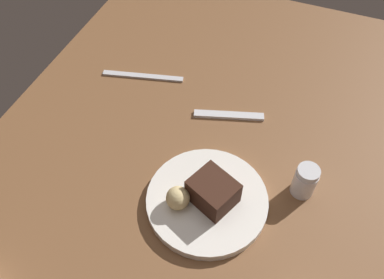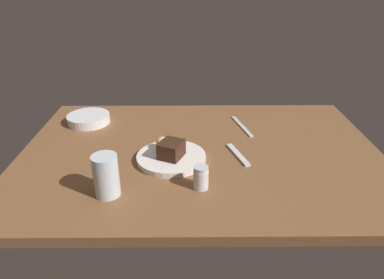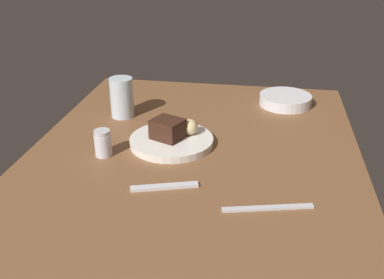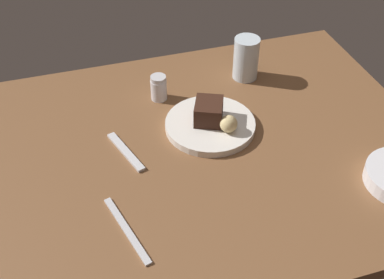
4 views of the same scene
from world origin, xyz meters
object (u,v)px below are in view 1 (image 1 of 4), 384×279
chocolate_cake_slice (213,192)px  bread_roll (178,198)px  salt_shaker (305,181)px  dessert_plate (207,200)px  butter_knife (143,76)px  dessert_spoon (229,115)px

chocolate_cake_slice → bread_roll: bearing=-59.3°
bread_roll → salt_shaker: salt_shaker is taller
salt_shaker → bread_roll: bearing=-59.0°
dessert_plate → butter_knife: (-25.99, -25.50, -0.66)cm
butter_knife → bread_roll: bearing=-68.1°
chocolate_cake_slice → butter_knife: bearing=-134.3°
dessert_plate → dessert_spoon: size_ratio=1.47×
dessert_plate → chocolate_cake_slice: size_ratio=2.89×
dessert_plate → salt_shaker: 18.06cm
dessert_spoon → butter_knife: 23.02cm
chocolate_cake_slice → butter_knife: chocolate_cake_slice is taller
dessert_plate → butter_knife: dessert_plate is taller
salt_shaker → dessert_spoon: bearing=-124.6°
dessert_spoon → butter_knife: dessert_spoon is taller
dessert_plate → bread_roll: (3.02, -4.38, 3.02)cm
chocolate_cake_slice → dessert_spoon: (-21.46, -3.85, -4.04)cm
bread_roll → salt_shaker: bearing=121.0°
dessert_plate → dessert_spoon: 21.80cm
chocolate_cake_slice → bread_roll: 6.22cm
dessert_spoon → salt_shaker: bearing=128.0°
chocolate_cake_slice → bread_roll: (3.17, -5.33, -0.47)cm
chocolate_cake_slice → dessert_plate: bearing=-81.2°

